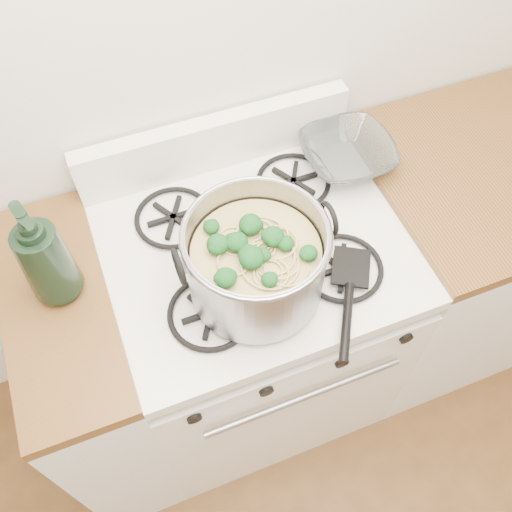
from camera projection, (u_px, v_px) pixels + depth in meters
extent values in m
plane|color=silver|center=(199.00, 10.00, 1.25)|extent=(3.60, 0.00, 3.60)
cube|color=white|center=(255.00, 331.00, 1.86)|extent=(0.76, 0.65, 0.81)
cube|color=white|center=(255.00, 249.00, 1.46)|extent=(0.76, 0.65, 0.04)
cube|color=black|center=(294.00, 418.00, 1.69)|extent=(0.58, 0.02, 0.46)
cube|color=black|center=(255.00, 242.00, 1.44)|extent=(0.60, 0.56, 0.02)
cylinder|color=black|center=(193.00, 415.00, 1.33)|extent=(0.04, 0.03, 0.04)
cylinder|color=black|center=(265.00, 388.00, 1.36)|extent=(0.04, 0.03, 0.04)
cylinder|color=black|center=(340.00, 359.00, 1.40)|extent=(0.04, 0.03, 0.04)
cylinder|color=black|center=(404.00, 335.00, 1.44)|extent=(0.04, 0.03, 0.04)
cube|color=silver|center=(101.00, 380.00, 1.73)|extent=(0.25, 0.65, 0.88)
cube|color=#4E2B12|center=(56.00, 308.00, 1.35)|extent=(0.25, 0.65, 0.04)
cube|color=silver|center=(488.00, 244.00, 2.01)|extent=(1.00, 0.65, 0.88)
cylinder|color=gray|center=(256.00, 261.00, 1.27)|extent=(0.31, 0.31, 0.21)
torus|color=gray|center=(256.00, 235.00, 1.18)|extent=(0.32, 0.32, 0.01)
torus|color=black|center=(179.00, 267.00, 1.17)|extent=(0.01, 0.08, 0.08)
torus|color=black|center=(329.00, 219.00, 1.24)|extent=(0.01, 0.08, 0.08)
cylinder|color=#A3894D|center=(256.00, 269.00, 1.29)|extent=(0.29, 0.29, 0.15)
sphere|color=#124417|center=(256.00, 246.00, 1.22)|extent=(0.04, 0.04, 0.04)
sphere|color=#124417|center=(256.00, 246.00, 1.22)|extent=(0.04, 0.04, 0.04)
sphere|color=#124417|center=(256.00, 246.00, 1.22)|extent=(0.04, 0.04, 0.04)
sphere|color=#124417|center=(256.00, 246.00, 1.22)|extent=(0.04, 0.04, 0.04)
sphere|color=#124417|center=(256.00, 246.00, 1.22)|extent=(0.04, 0.04, 0.04)
sphere|color=#124417|center=(256.00, 246.00, 1.22)|extent=(0.04, 0.04, 0.04)
sphere|color=#124417|center=(256.00, 246.00, 1.22)|extent=(0.04, 0.04, 0.04)
sphere|color=#124417|center=(256.00, 246.00, 1.22)|extent=(0.04, 0.04, 0.04)
sphere|color=#124417|center=(256.00, 246.00, 1.22)|extent=(0.04, 0.04, 0.04)
sphere|color=#124417|center=(256.00, 246.00, 1.22)|extent=(0.04, 0.04, 0.04)
sphere|color=#124417|center=(256.00, 246.00, 1.22)|extent=(0.04, 0.04, 0.04)
sphere|color=#124417|center=(256.00, 246.00, 1.22)|extent=(0.04, 0.04, 0.04)
sphere|color=#124417|center=(256.00, 246.00, 1.22)|extent=(0.04, 0.04, 0.04)
sphere|color=#124417|center=(256.00, 246.00, 1.22)|extent=(0.04, 0.04, 0.04)
imported|color=white|center=(347.00, 158.00, 1.56)|extent=(0.10, 0.10, 0.02)
imported|color=black|center=(42.00, 253.00, 1.22)|extent=(0.15, 0.15, 0.31)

